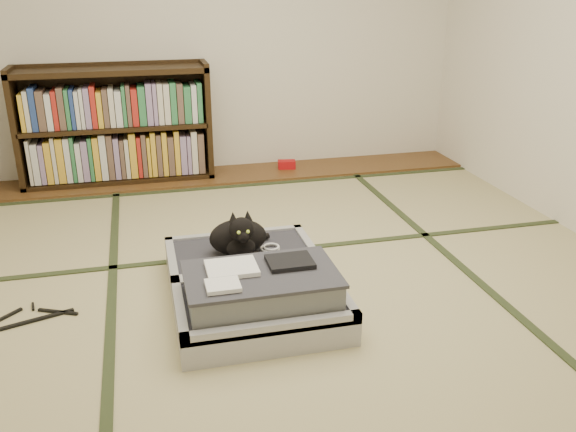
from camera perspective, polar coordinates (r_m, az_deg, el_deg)
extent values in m
plane|color=tan|center=(3.47, 0.60, -5.99)|extent=(4.50, 4.50, 0.00)
cube|color=brown|center=(5.28, -4.86, 3.93)|extent=(4.00, 0.50, 0.02)
cube|color=#B20E11|center=(5.38, -0.13, 4.85)|extent=(0.16, 0.11, 0.07)
plane|color=silver|center=(5.30, -5.74, 17.10)|extent=(4.00, 0.00, 4.00)
cube|color=#2D381E|center=(3.39, -16.17, -7.58)|extent=(0.05, 4.50, 0.01)
cube|color=#2D381E|center=(3.82, 15.33, -4.05)|extent=(0.05, 4.50, 0.01)
cube|color=#2D381E|center=(3.81, -0.91, -3.24)|extent=(4.00, 0.05, 0.01)
cube|color=#2D381E|center=(5.00, -4.29, 2.85)|extent=(4.00, 0.05, 0.01)
cube|color=black|center=(5.25, -23.95, 7.25)|extent=(0.04, 0.35, 0.98)
cube|color=black|center=(5.20, -7.59, 8.79)|extent=(0.04, 0.35, 0.98)
cube|color=black|center=(5.29, -15.35, 3.47)|extent=(1.52, 0.35, 0.04)
cube|color=black|center=(5.09, -16.34, 12.91)|extent=(1.52, 0.35, 0.04)
cube|color=black|center=(5.17, -15.82, 8.08)|extent=(1.46, 0.35, 0.03)
cube|color=black|center=(5.33, -15.80, 8.49)|extent=(1.52, 0.02, 0.98)
cube|color=gray|center=(5.20, -15.59, 5.69)|extent=(1.37, 0.24, 0.41)
cube|color=gray|center=(5.11, -16.05, 10.09)|extent=(1.37, 0.24, 0.37)
cube|color=#A6A6AB|center=(3.00, -2.45, -9.19)|extent=(0.82, 0.55, 0.14)
cube|color=#303038|center=(2.98, -2.46, -8.58)|extent=(0.74, 0.46, 0.11)
cube|color=#A6A6AB|center=(2.75, -1.39, -10.44)|extent=(0.82, 0.04, 0.05)
cube|color=#A6A6AB|center=(3.18, -3.40, -5.73)|extent=(0.82, 0.04, 0.05)
cube|color=#A6A6AB|center=(2.92, -10.08, -8.71)|extent=(0.04, 0.55, 0.05)
cube|color=#A6A6AB|center=(3.05, 4.77, -7.02)|extent=(0.04, 0.55, 0.05)
cube|color=#A6A6AB|center=(3.48, -4.29, -4.67)|extent=(0.82, 0.55, 0.14)
cube|color=#303038|center=(3.46, -4.31, -4.12)|extent=(0.74, 0.46, 0.11)
cube|color=#A6A6AB|center=(3.22, -3.55, -5.38)|extent=(0.82, 0.04, 0.05)
cube|color=#A6A6AB|center=(3.67, -5.00, -1.89)|extent=(0.82, 0.04, 0.05)
cube|color=#A6A6AB|center=(3.41, -10.81, -4.14)|extent=(0.04, 0.55, 0.05)
cube|color=#A6A6AB|center=(3.52, 1.95, -2.88)|extent=(0.04, 0.55, 0.05)
cylinder|color=black|center=(3.20, -3.47, -5.47)|extent=(0.74, 0.03, 0.03)
cube|color=gray|center=(2.93, -2.49, -6.89)|extent=(0.70, 0.43, 0.14)
cube|color=#393940|center=(2.89, -2.52, -5.45)|extent=(0.73, 0.45, 0.02)
cube|color=white|center=(2.91, -5.30, -4.86)|extent=(0.24, 0.20, 0.02)
cube|color=black|center=(2.96, 0.18, -4.28)|extent=(0.22, 0.18, 0.02)
cube|color=white|center=(2.76, -6.12, -6.48)|extent=(0.15, 0.13, 0.02)
cube|color=white|center=(2.74, -6.38, -12.38)|extent=(0.07, 0.01, 0.05)
cube|color=white|center=(2.77, -3.60, -12.31)|extent=(0.05, 0.01, 0.04)
cube|color=orange|center=(2.84, 4.19, -11.01)|extent=(0.05, 0.01, 0.04)
cube|color=#197F33|center=(2.81, 2.68, -10.87)|extent=(0.04, 0.01, 0.03)
ellipsoid|color=black|center=(3.39, -4.70, -1.98)|extent=(0.32, 0.21, 0.20)
ellipsoid|color=black|center=(3.31, -4.42, -2.96)|extent=(0.16, 0.11, 0.11)
ellipsoid|color=black|center=(3.23, -4.38, -1.24)|extent=(0.14, 0.13, 0.13)
sphere|color=black|center=(3.19, -4.20, -1.98)|extent=(0.06, 0.06, 0.06)
cone|color=black|center=(3.22, -5.17, -0.08)|extent=(0.05, 0.06, 0.06)
cone|color=black|center=(3.23, -3.79, 0.05)|extent=(0.05, 0.06, 0.06)
sphere|color=#A5BF33|center=(3.17, -4.63, -1.55)|extent=(0.02, 0.02, 0.02)
sphere|color=#A5BF33|center=(3.18, -3.78, -1.47)|extent=(0.02, 0.02, 0.02)
cylinder|color=black|center=(3.52, -3.17, -2.25)|extent=(0.19, 0.12, 0.04)
torus|color=white|center=(3.45, -1.70, -3.07)|extent=(0.11, 0.11, 0.02)
torus|color=white|center=(3.44, -1.59, -2.90)|extent=(0.10, 0.10, 0.01)
cube|color=black|center=(3.32, -23.09, -9.08)|extent=(0.42, 0.16, 0.01)
cube|color=black|center=(3.40, -25.12, -8.66)|extent=(0.17, 0.17, 0.01)
cube|color=black|center=(3.36, -20.72, -8.38)|extent=(0.20, 0.11, 0.01)
cylinder|color=black|center=(3.45, -22.75, -7.82)|extent=(0.03, 0.08, 0.01)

